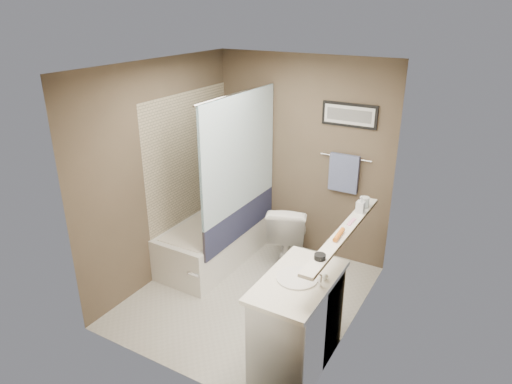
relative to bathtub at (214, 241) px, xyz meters
The scene contains 32 objects.
ground 0.91m from the bathtub, 30.82° to the right, with size 2.50×2.50×0.00m, color beige.
ceiling 2.30m from the bathtub, 30.82° to the right, with size 2.20×2.50×0.04m, color white.
wall_back 1.44m from the bathtub, 46.22° to the left, with size 2.20×0.04×2.40m, color brown.
wall_front 2.07m from the bathtub, 65.91° to the right, with size 2.20×0.04×2.40m, color brown.
wall_left 1.10m from the bathtub, 126.41° to the right, with size 0.04×2.50×2.40m, color brown.
wall_right 2.11m from the bathtub, 13.74° to the right, with size 0.04×2.50×2.40m, color brown.
tile_surround 0.83m from the bathtub, behind, with size 0.02×1.55×2.00m, color #C2B293.
curtain_rod 1.83m from the bathtub, ahead, with size 0.02×0.02×1.55m, color silver.
curtain_upper 1.20m from the bathtub, ahead, with size 0.03×1.45×1.28m, color white.
curtain_lower 0.48m from the bathtub, ahead, with size 0.03×1.45×0.36m, color #282C4B.
mirror 2.37m from the bathtub, 17.99° to the right, with size 0.02×1.60×1.00m, color silver.
shelf 2.07m from the bathtub, 18.50° to the right, with size 0.12×1.60×0.03m, color silver.
towel_bar 1.84m from the bathtub, 30.56° to the left, with size 0.02×0.02×0.60m, color silver.
towel 1.73m from the bathtub, 29.90° to the left, with size 0.34×0.05×0.44m, color #8D9CCD.
art_frame 2.16m from the bathtub, 31.11° to the left, with size 0.62×0.03×0.26m, color black.
art_mat 2.15m from the bathtub, 30.66° to the left, with size 0.56×0.00×0.20m, color white.
art_image 2.15m from the bathtub, 30.56° to the left, with size 0.50×0.00×0.13m, color #595959.
door 2.26m from the bathtub, 52.42° to the right, with size 0.80×0.02×2.00m, color silver.
door_handle 2.05m from the bathtub, 59.36° to the right, with size 0.02×0.02×0.10m, color silver.
bathtub is the anchor object (origin of this frame).
tub_rim 0.25m from the bathtub, 165.96° to the right, with size 0.56×1.36×0.02m, color white.
toilet 0.90m from the bathtub, 25.14° to the left, with size 0.44×0.77×0.79m, color white.
vanity 1.93m from the bathtub, 33.92° to the right, with size 0.50×0.90×0.80m, color white.
countertop 2.00m from the bathtub, 34.08° to the right, with size 0.54×0.96×0.04m, color white.
sink_basin 2.00m from the bathtub, 34.25° to the right, with size 0.34×0.34×0.01m, color white.
faucet_spout 2.18m from the bathtub, 31.15° to the right, with size 0.02×0.02×0.10m, color silver.
faucet_knob 2.12m from the bathtub, 28.73° to the right, with size 0.05×0.05×0.05m, color white.
candle_bowl_near 2.29m from the bathtub, 32.39° to the right, with size 0.09×0.09×0.04m, color black.
hair_brush_front 2.12m from the bathtub, 22.14° to the right, with size 0.04×0.04×0.22m, color #C4621B.
pink_comb 2.03m from the bathtub, 12.84° to the right, with size 0.03×0.16×0.01m, color pink.
glass_jar 2.01m from the bathtub, ahead, with size 0.08×0.08×0.10m, color silver.
soap_bottle 2.03m from the bathtub, ahead, with size 0.07×0.07×0.16m, color #999999.
Camera 1 is at (2.10, -3.51, 2.90)m, focal length 32.00 mm.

